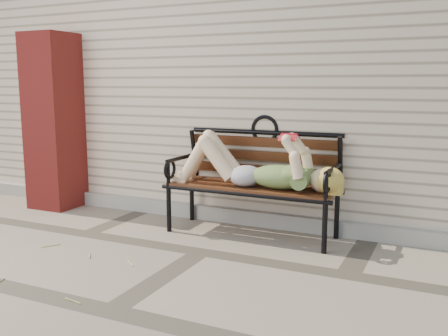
% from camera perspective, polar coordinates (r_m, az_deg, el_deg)
% --- Properties ---
extents(ground, '(80.00, 80.00, 0.00)m').
position_cam_1_polar(ground, '(4.36, -2.62, -9.58)').
color(ground, gray).
rests_on(ground, ground).
extents(house_wall, '(8.00, 4.00, 3.00)m').
position_cam_1_polar(house_wall, '(6.92, 9.05, 10.03)').
color(house_wall, beige).
rests_on(house_wall, ground).
extents(foundation_strip, '(8.00, 0.10, 0.15)m').
position_cam_1_polar(foundation_strip, '(5.18, 2.37, -5.60)').
color(foundation_strip, '#A29F92').
rests_on(foundation_strip, ground).
extents(brick_pillar, '(0.50, 0.50, 2.00)m').
position_cam_1_polar(brick_pillar, '(6.10, -18.85, 5.03)').
color(brick_pillar, maroon).
rests_on(brick_pillar, ground).
extents(garden_bench, '(1.74, 0.69, 1.13)m').
position_cam_1_polar(garden_bench, '(4.79, 3.62, -0.00)').
color(garden_bench, black).
rests_on(garden_bench, ground).
extents(reading_woman, '(1.65, 0.37, 0.52)m').
position_cam_1_polar(reading_woman, '(4.65, 3.16, 0.19)').
color(reading_woman, '#0A3D4C').
rests_on(reading_woman, ground).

